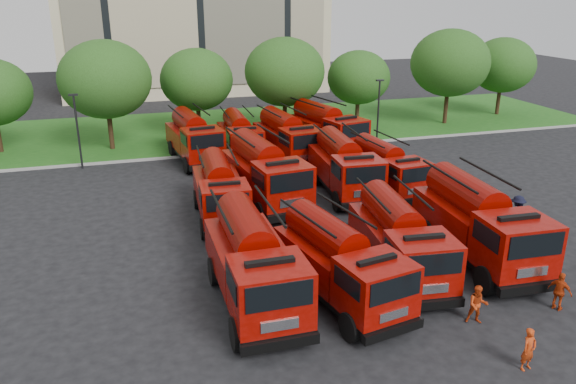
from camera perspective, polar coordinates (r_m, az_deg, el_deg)
The scene contains 29 objects.
ground at distance 25.77m, azimuth 0.95°, elevation -6.66°, with size 140.00×140.00×0.00m, color black.
lawn at distance 49.82m, azimuth -8.15°, elevation 6.34°, with size 70.00×16.00×0.12m, color #164F15.
curb at distance 42.07m, azimuth -6.43°, elevation 3.93°, with size 70.00×0.30×0.14m, color gray.
tree_2 at distance 43.92m, azimuth -18.09°, elevation 10.82°, with size 6.72×6.72×8.22m.
tree_3 at distance 46.87m, azimuth -9.27°, elevation 11.20°, with size 5.88×5.88×7.19m.
tree_4 at distance 46.77m, azimuth -0.33°, elevation 12.10°, with size 6.55×6.55×8.01m.
tree_5 at distance 50.20m, azimuth 7.19°, elevation 11.47°, with size 5.46×5.46×6.68m.
tree_6 at distance 52.49m, azimuth 16.14°, elevation 12.49°, with size 6.89×6.89×8.42m.
tree_7 at distance 58.18m, azimuth 20.98°, elevation 11.95°, with size 6.05×6.05×7.39m.
lamp_post_0 at distance 40.22m, azimuth -20.62°, elevation 6.20°, with size 0.60×0.25×5.11m.
lamp_post_1 at distance 44.39m, azimuth 9.17°, elevation 8.39°, with size 0.60×0.25×5.11m.
fire_truck_0 at distance 21.51m, azimuth -3.56°, elevation -7.15°, with size 2.83×7.64×3.47m.
fire_truck_1 at distance 21.86m, azimuth 5.25°, elevation -7.15°, with size 3.67×7.33×3.19m.
fire_truck_2 at distance 24.08m, azimuth 11.22°, elevation -4.76°, with size 3.23×7.35×3.24m.
fire_truck_3 at distance 26.23m, azimuth 18.77°, elevation -2.96°, with size 3.23×8.03×3.60m.
fire_truck_4 at distance 29.73m, azimuth -6.94°, elevation 0.19°, with size 2.85×7.02×3.13m.
fire_truck_5 at distance 31.62m, azimuth -2.42°, elevation 2.00°, with size 3.66×8.23×3.62m.
fire_truck_6 at distance 33.33m, azimuth 5.72°, elevation 2.65°, with size 3.16×7.63×3.40m.
fire_truck_7 at distance 34.02m, azimuth 9.95°, elevation 2.44°, with size 2.87×6.76×3.00m.
fire_truck_8 at distance 40.26m, azimuth -9.55°, elevation 5.45°, with size 3.42×7.66×3.37m.
fire_truck_9 at distance 40.69m, azimuth -4.96°, elevation 5.62°, with size 2.69×6.93×3.12m.
fire_truck_10 at distance 39.65m, azimuth -0.10°, elevation 5.53°, with size 3.41×7.72×3.40m.
fire_truck_11 at distance 42.34m, azimuth 3.85°, elevation 6.47°, with size 4.31×8.06×3.49m.
firefighter_0 at distance 20.43m, azimuth 22.98°, elevation -16.19°, with size 0.54×0.39×1.48m, color #B5320D.
firefighter_1 at distance 22.22m, azimuth 18.49°, elevation -12.46°, with size 0.73×0.40×1.50m, color #B5320D.
firefighter_2 at distance 24.19m, azimuth 25.62°, elevation -10.69°, with size 0.90×0.51×1.54m, color #B5320D.
firefighter_3 at distance 30.46m, azimuth 21.98°, elevation -3.88°, with size 1.28×0.66×1.98m, color black.
firefighter_4 at distance 29.27m, azimuth -5.71°, elevation -3.40°, with size 0.96×0.63×1.96m, color #B5320D.
firefighter_5 at distance 35.11m, azimuth 11.02°, elevation 0.33°, with size 1.66×0.71×1.78m, color #B5320D.
Camera 1 is at (-7.01, -21.98, 11.48)m, focal length 35.00 mm.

